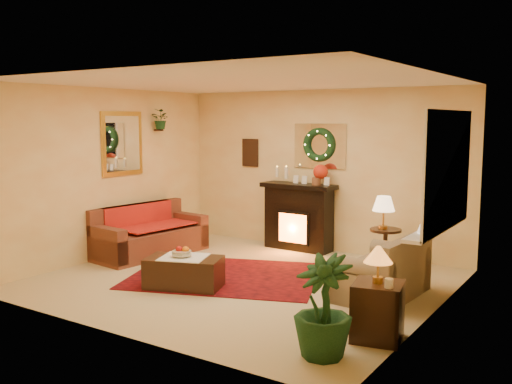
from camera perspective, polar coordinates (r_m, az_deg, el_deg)
The scene contains 31 objects.
floor at distance 7.66m, azimuth -1.45°, elevation -8.85°, with size 5.00×5.00×0.00m, color beige.
ceiling at distance 7.37m, azimuth -1.52°, elevation 10.96°, with size 5.00×5.00×0.00m, color white.
wall_back at distance 9.33m, azimuth 6.41°, elevation 2.14°, with size 5.00×5.00×0.00m, color #EFD88C.
wall_front at distance 5.71m, azimuth -14.44°, elevation -1.26°, with size 5.00×5.00×0.00m, color #EFD88C.
wall_left at distance 9.05m, azimuth -14.61°, elevation 1.80°, with size 4.50×4.50×0.00m, color #EFD88C.
wall_right at distance 6.33m, azimuth 17.46°, elevation -0.55°, with size 4.50×4.50×0.00m, color #EFD88C.
area_rug at distance 7.88m, azimuth -3.09°, elevation -8.34°, with size 2.50×1.88×0.01m, color #3B0910.
sofa at distance 9.13m, azimuth -10.58°, elevation -3.56°, with size 0.80×1.82×0.78m, color #542C1B.
red_throw at distance 9.27m, azimuth -10.17°, elevation -3.24°, with size 0.82×1.33×0.02m, color #B10807.
fireplace at distance 9.37m, azimuth 4.29°, elevation -2.44°, with size 1.11×0.35×1.02m, color black.
poinsettia at distance 9.10m, azimuth 6.48°, elevation 2.02°, with size 0.23×0.23×0.23m, color red.
mantel_candle_a at distance 9.47m, azimuth 2.12°, elevation 2.02°, with size 0.06×0.06×0.17m, color beige.
mantel_candle_b at distance 9.34m, azimuth 3.05°, elevation 1.94°, with size 0.06×0.06×0.19m, color beige.
mantel_mirror at distance 9.29m, azimuth 6.39°, elevation 4.59°, with size 0.92×0.02×0.72m, color white.
wreath at distance 9.25m, azimuth 6.28°, elevation 4.71°, with size 0.55×0.55×0.11m, color #194719.
wall_art at distance 9.98m, azimuth -0.57°, elevation 3.96°, with size 0.32×0.03×0.48m, color #381E11.
gold_mirror at distance 9.21m, azimuth -13.24°, elevation 4.74°, with size 0.03×0.84×1.00m, color gold.
hanging_plant at distance 9.64m, azimuth -9.45°, elevation 6.24°, with size 0.33×0.28×0.36m, color #194719.
loveseat at distance 7.08m, azimuth 12.48°, elevation -6.83°, with size 0.75×1.30×0.75m, color #7E6350.
window_frame at distance 6.84m, azimuth 18.68°, elevation 2.07°, with size 0.03×1.86×1.36m, color white.
window_glass at distance 6.84m, azimuth 18.56°, elevation 2.07°, with size 0.02×1.70×1.22m, color black.
window_sill at distance 6.95m, azimuth 17.62°, elevation -3.47°, with size 0.22×1.86×0.04m, color white.
mini_tree at distance 6.47m, azimuth 16.68°, elevation -2.69°, with size 0.19×0.19×0.29m, color white.
sill_plant at distance 7.61m, azimuth 19.09°, elevation -0.98°, with size 0.27×0.22×0.50m, color #163211.
side_table_round at distance 8.38m, azimuth 12.79°, elevation -5.32°, with size 0.45×0.45×0.58m, color #53381F.
lamp_cream at distance 8.26m, azimuth 12.64°, elevation -1.58°, with size 0.32×0.32×0.48m, color #FCCD92.
end_table_square at distance 5.75m, azimuth 12.06°, elevation -11.70°, with size 0.46×0.46×0.57m, color #452613.
lamp_tiffany at distance 5.61m, azimuth 12.10°, elevation -7.12°, with size 0.28×0.28×0.41m, color #E99240.
coffee_table at distance 7.34m, azimuth -7.21°, elevation -7.92°, with size 0.94×0.52×0.39m, color black.
fruit_bowl at distance 7.29m, azimuth -7.44°, elevation -6.07°, with size 0.25×0.25×0.06m, color #BAB59C.
floor_palm at distance 5.22m, azimuth 6.71°, elevation -11.49°, with size 1.57×1.57×2.80m, color #215F21.
Camera 1 is at (4.19, -6.05, 2.12)m, focal length 40.00 mm.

